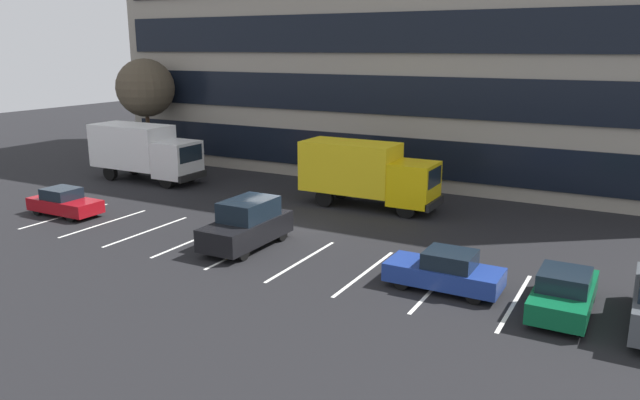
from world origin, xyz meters
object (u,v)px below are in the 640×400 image
Objects in this scene: sedan_navy at (445,271)px; bare_tree at (145,88)px; sedan_forest at (564,292)px; suv_black at (247,224)px; box_truck_white at (144,150)px; box_truck_yellow_all at (366,171)px; sedan_maroon at (64,203)px.

bare_tree is at bearing 154.63° from sedan_navy.
sedan_forest is (3.96, -0.04, 0.01)m from sedan_navy.
suv_black is at bearing -34.69° from bare_tree.
sedan_forest is at bearing -0.52° from sedan_navy.
sedan_navy is at bearing -20.46° from box_truck_white.
bare_tree reaches higher than box_truck_white.
box_truck_yellow_all is 15.67m from sedan_maroon.
box_truck_yellow_all reaches higher than sedan_navy.
box_truck_yellow_all is 1.63× the size of suv_black.
bare_tree is (-16.83, 11.65, 4.57)m from suv_black.
box_truck_white is (-15.25, -0.75, 0.05)m from box_truck_yellow_all.
box_truck_white is at bearing 106.64° from sedan_maroon.
box_truck_white reaches higher than sedan_forest.
sedan_maroon is at bearing -73.36° from box_truck_white.
sedan_navy is 20.08m from sedan_maroon.
bare_tree is (-3.23, 3.81, 3.57)m from box_truck_white.
box_truck_white is 27.83m from sedan_forest.
sedan_forest is at bearing -0.59° from sedan_maroon.
box_truck_white is at bearing -49.69° from bare_tree.
suv_black is (13.60, -7.84, -1.00)m from box_truck_white.
sedan_navy is 3.96m from sedan_forest.
sedan_forest is 0.54× the size of bare_tree.
sedan_maroon is at bearing -145.08° from box_truck_yellow_all.
box_truck_white is 24.08m from sedan_navy.
box_truck_yellow_all is at bearing 79.08° from suv_black.
sedan_navy is 0.98× the size of sedan_forest.
bare_tree is (-18.48, 3.06, 3.62)m from box_truck_yellow_all.
sedan_forest is (24.04, -0.25, 0.04)m from sedan_maroon.
bare_tree reaches higher than sedan_forest.
sedan_forest is at bearing -2.67° from suv_black.
sedan_navy reaches higher than sedan_maroon.
suv_black is 0.60× the size of bare_tree.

